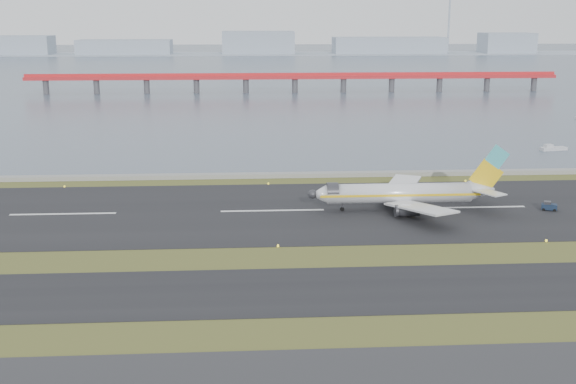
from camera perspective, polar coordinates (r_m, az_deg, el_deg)
name	(u,v)px	position (r m, az deg, el deg)	size (l,w,h in m)	color
ground	(280,262)	(111.31, -0.61, -5.59)	(1000.00, 1000.00, 0.00)	#3A4A1A
taxiway_strip	(285,291)	(100.06, -0.25, -7.83)	(1000.00, 18.00, 0.10)	black
runway_strip	(272,211)	(139.92, -1.24, -1.50)	(1000.00, 45.00, 0.10)	black
seawall	(267,175)	(168.93, -1.65, 1.33)	(1000.00, 2.50, 1.00)	gray
bay_water	(250,65)	(566.11, -3.04, 10.02)	(1400.00, 800.00, 1.30)	#485467
red_pier	(295,78)	(357.01, 0.55, 9.02)	(260.00, 5.00, 10.20)	red
far_shoreline	(262,48)	(725.78, -2.08, 11.33)	(1400.00, 80.00, 60.50)	#9AA7B6
airliner	(407,193)	(141.40, 9.35, -0.09)	(38.52, 32.89, 12.80)	silver
pushback_tug	(549,206)	(148.87, 19.91, -1.06)	(3.26, 2.55, 1.84)	#132136
workboat_near	(553,148)	(216.23, 20.18, 3.26)	(7.79, 3.54, 1.82)	silver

